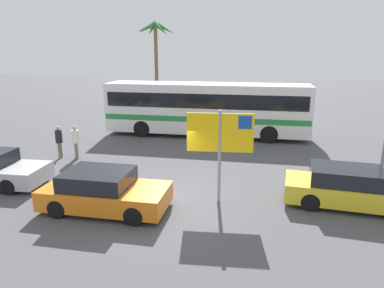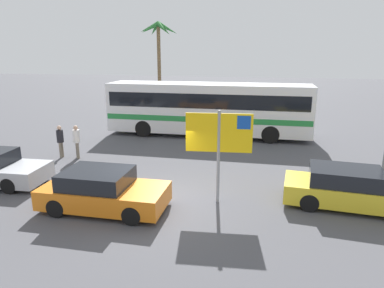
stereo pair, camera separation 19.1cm
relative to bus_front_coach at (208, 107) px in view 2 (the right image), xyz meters
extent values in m
plane|color=#4C4C51|center=(-0.16, -10.06, -1.78)|extent=(120.00, 120.00, 0.00)
cube|color=white|center=(0.00, 0.00, -0.06)|extent=(12.11, 2.45, 2.90)
cube|color=black|center=(0.00, 0.00, 0.49)|extent=(11.63, 2.47, 0.84)
cube|color=#23843D|center=(0.00, 0.00, -0.57)|extent=(11.99, 2.47, 0.32)
cylinder|color=black|center=(3.76, 1.10, -1.28)|extent=(1.00, 0.28, 1.00)
cylinder|color=black|center=(3.76, -1.10, -1.28)|extent=(1.00, 0.28, 1.00)
cylinder|color=black|center=(-3.76, 1.10, -1.28)|extent=(1.00, 0.28, 1.00)
cylinder|color=black|center=(-3.76, -1.10, -1.28)|extent=(1.00, 0.28, 1.00)
cylinder|color=gray|center=(1.91, -9.55, -0.18)|extent=(0.11, 0.11, 3.20)
cube|color=yellow|center=(1.91, -9.55, 0.67)|extent=(2.20, 0.25, 1.30)
cube|color=#1447A8|center=(2.71, -9.48, 1.04)|extent=(0.44, 0.11, 0.44)
cylinder|color=black|center=(-5.72, -8.81, -1.48)|extent=(0.61, 0.19, 0.60)
cylinder|color=black|center=(-5.64, -10.41, -1.48)|extent=(0.61, 0.19, 0.60)
cube|color=orange|center=(-1.63, -10.87, -1.30)|extent=(4.05, 1.87, 0.64)
cube|color=black|center=(-1.88, -10.87, -0.72)|extent=(2.11, 1.71, 0.52)
cylinder|color=black|center=(-0.38, -10.02, -1.48)|extent=(0.60, 0.16, 0.60)
cylinder|color=black|center=(-0.38, -11.73, -1.48)|extent=(0.60, 0.16, 0.60)
cylinder|color=black|center=(-2.89, -10.01, -1.48)|extent=(0.60, 0.16, 0.60)
cylinder|color=black|center=(-2.89, -11.73, -1.48)|extent=(0.60, 0.16, 0.60)
cube|color=yellow|center=(6.34, -9.05, -1.30)|extent=(4.50, 2.08, 0.64)
cube|color=black|center=(6.08, -9.03, -0.72)|extent=(2.40, 1.76, 0.52)
cylinder|color=black|center=(5.06, -8.16, -1.48)|extent=(0.61, 0.21, 0.60)
cylinder|color=black|center=(4.92, -9.69, -1.48)|extent=(0.61, 0.21, 0.60)
cylinder|color=#706656|center=(-6.27, -5.89, -1.40)|extent=(0.13, 0.13, 0.77)
cylinder|color=#706656|center=(-6.24, -6.07, -1.40)|extent=(0.13, 0.13, 0.77)
cylinder|color=black|center=(-6.26, -5.98, -0.71)|extent=(0.32, 0.32, 0.61)
sphere|color=tan|center=(-6.26, -5.98, -0.30)|extent=(0.21, 0.21, 0.21)
cylinder|color=#706656|center=(-5.37, -5.99, -1.39)|extent=(0.13, 0.13, 0.78)
cylinder|color=#706656|center=(-5.48, -5.85, -1.39)|extent=(0.13, 0.13, 0.78)
cylinder|color=silver|center=(-5.42, -5.92, -0.69)|extent=(0.32, 0.32, 0.62)
sphere|color=tan|center=(-5.42, -5.92, -0.27)|extent=(0.21, 0.21, 0.21)
cylinder|color=brown|center=(-6.22, 10.42, 1.81)|extent=(0.32, 0.32, 7.19)
cone|color=#2D7533|center=(-5.38, 10.50, 5.17)|extent=(1.92, 0.62, 1.26)
cone|color=#2D7533|center=(-5.91, 11.21, 5.17)|extent=(1.09, 1.92, 1.25)
cone|color=#2D7533|center=(-6.75, 11.07, 5.17)|extent=(1.53, 1.74, 1.26)
cone|color=#2D7533|center=(-7.10, 10.55, 5.27)|extent=(1.97, 0.73, 1.08)
cone|color=#2D7533|center=(-6.74, 9.74, 5.19)|extent=(1.51, 1.77, 1.21)
cone|color=#2D7533|center=(-5.70, 9.69, 5.29)|extent=(1.47, 1.83, 1.05)
camera|label=1|loc=(3.12, -20.60, 3.27)|focal=32.40mm
camera|label=2|loc=(3.31, -20.56, 3.27)|focal=32.40mm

